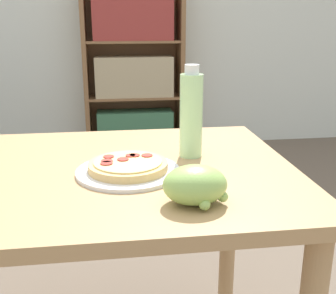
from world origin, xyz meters
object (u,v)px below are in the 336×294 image
(drink_bottle, at_px, (191,114))
(bookshelf, at_px, (134,74))
(pizza_on_plate, at_px, (128,168))
(grape_bunch, at_px, (195,185))

(drink_bottle, relative_size, bookshelf, 0.18)
(pizza_on_plate, distance_m, bookshelf, 2.63)
(pizza_on_plate, xyz_separation_m, drink_bottle, (0.19, 0.12, 0.11))
(pizza_on_plate, height_order, bookshelf, bookshelf)
(pizza_on_plate, xyz_separation_m, bookshelf, (0.17, 2.62, -0.10))
(bookshelf, bearing_deg, grape_bunch, -90.61)
(drink_bottle, xyz_separation_m, bookshelf, (-0.02, 2.50, -0.21))
(pizza_on_plate, height_order, grape_bunch, grape_bunch)
(grape_bunch, xyz_separation_m, drink_bottle, (0.05, 0.32, 0.08))
(drink_bottle, distance_m, bookshelf, 2.51)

